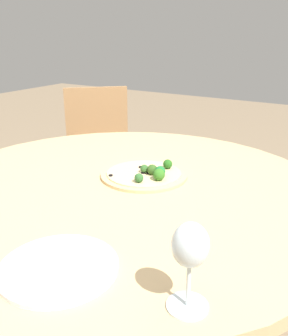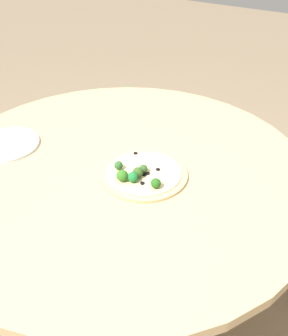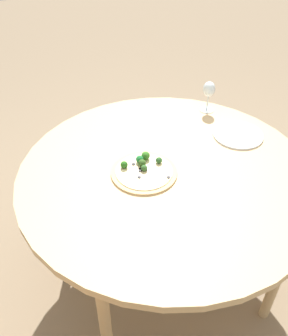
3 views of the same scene
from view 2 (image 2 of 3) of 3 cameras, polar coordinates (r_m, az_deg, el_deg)
ground_plane at (r=1.89m, az=-2.57°, el=-19.03°), size 12.00×12.00×0.00m
dining_table at (r=1.37m, az=-3.36°, el=-1.31°), size 1.34×1.34×0.77m
pizza at (r=1.26m, az=-0.25°, el=-0.88°), size 0.30×0.30×0.05m
plate_near at (r=1.52m, az=-20.33°, el=3.39°), size 0.25×0.25×0.01m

